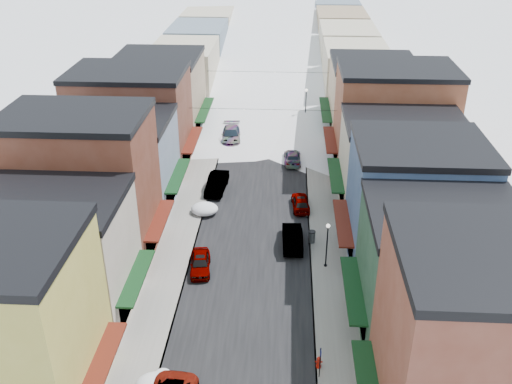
# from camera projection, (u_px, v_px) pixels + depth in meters

# --- Properties ---
(road) EXTENTS (10.00, 160.00, 0.01)m
(road) POSITION_uv_depth(u_px,v_px,m) (268.00, 104.00, 83.46)
(road) COLOR black
(road) RESTS_ON ground
(sidewalk_left) EXTENTS (3.20, 160.00, 0.15)m
(sidewalk_left) POSITION_uv_depth(u_px,v_px,m) (224.00, 103.00, 83.76)
(sidewalk_left) COLOR gray
(sidewalk_left) RESTS_ON ground
(sidewalk_right) EXTENTS (3.20, 160.00, 0.15)m
(sidewalk_right) POSITION_uv_depth(u_px,v_px,m) (314.00, 104.00, 83.10)
(sidewalk_right) COLOR gray
(sidewalk_right) RESTS_ON ground
(curb_left) EXTENTS (0.10, 160.00, 0.15)m
(curb_left) POSITION_uv_depth(u_px,v_px,m) (234.00, 103.00, 83.68)
(curb_left) COLOR slate
(curb_left) RESTS_ON ground
(curb_right) EXTENTS (0.10, 160.00, 0.15)m
(curb_right) POSITION_uv_depth(u_px,v_px,m) (303.00, 104.00, 83.18)
(curb_right) COLOR slate
(curb_right) RESTS_ON ground
(bldg_l_cream) EXTENTS (11.30, 8.20, 9.50)m
(bldg_l_cream) POSITION_uv_depth(u_px,v_px,m) (56.00, 256.00, 39.90)
(bldg_l_cream) COLOR beige
(bldg_l_cream) RESTS_ON ground
(bldg_l_brick_near) EXTENTS (12.30, 8.20, 12.50)m
(bldg_l_brick_near) POSITION_uv_depth(u_px,v_px,m) (83.00, 186.00, 46.30)
(bldg_l_brick_near) COLOR brown
(bldg_l_brick_near) RESTS_ON ground
(bldg_l_grayblue) EXTENTS (11.30, 9.20, 9.00)m
(bldg_l_grayblue) POSITION_uv_depth(u_px,v_px,m) (119.00, 162.00, 54.61)
(bldg_l_grayblue) COLOR gray
(bldg_l_grayblue) RESTS_ON ground
(bldg_l_brick_far) EXTENTS (13.30, 9.20, 11.00)m
(bldg_l_brick_far) POSITION_uv_depth(u_px,v_px,m) (132.00, 119.00, 62.16)
(bldg_l_brick_far) COLOR brown
(bldg_l_brick_far) RESTS_ON ground
(bldg_l_tan) EXTENTS (11.30, 11.20, 10.00)m
(bldg_l_tan) POSITION_uv_depth(u_px,v_px,m) (160.00, 95.00, 71.19)
(bldg_l_tan) COLOR #998065
(bldg_l_tan) RESTS_ON ground
(bldg_r_brick_near) EXTENTS (12.30, 9.20, 12.50)m
(bldg_r_brick_near) POSITION_uv_depth(u_px,v_px,m) (493.00, 352.00, 29.45)
(bldg_r_brick_near) COLOR brown
(bldg_r_brick_near) RESTS_ON ground
(bldg_r_green) EXTENTS (11.30, 9.20, 9.50)m
(bldg_r_green) POSITION_uv_depth(u_px,v_px,m) (439.00, 273.00, 38.13)
(bldg_r_green) COLOR #20422C
(bldg_r_green) RESTS_ON ground
(bldg_r_blue) EXTENTS (11.30, 9.20, 10.50)m
(bldg_r_blue) POSITION_uv_depth(u_px,v_px,m) (414.00, 202.00, 45.86)
(bldg_r_blue) COLOR #334C75
(bldg_r_blue) RESTS_ON ground
(bldg_r_cream) EXTENTS (12.30, 9.20, 9.00)m
(bldg_r_cream) POSITION_uv_depth(u_px,v_px,m) (401.00, 164.00, 54.15)
(bldg_r_cream) COLOR beige
(bldg_r_cream) RESTS_ON ground
(bldg_r_brick_far) EXTENTS (13.30, 9.20, 11.50)m
(bldg_r_brick_far) POSITION_uv_depth(u_px,v_px,m) (393.00, 119.00, 61.51)
(bldg_r_brick_far) COLOR brown
(bldg_r_brick_far) RESTS_ON ground
(bldg_r_tan) EXTENTS (11.30, 11.20, 9.50)m
(bldg_r_tan) POSITION_uv_depth(u_px,v_px,m) (371.00, 98.00, 70.87)
(bldg_r_tan) COLOR tan
(bldg_r_tan) RESTS_ON ground
(distant_blocks) EXTENTS (34.00, 55.00, 8.00)m
(distant_blocks) POSITION_uv_depth(u_px,v_px,m) (273.00, 41.00, 101.96)
(distant_blocks) COLOR gray
(distant_blocks) RESTS_ON ground
(overhead_cables) EXTENTS (16.40, 15.04, 0.04)m
(overhead_cables) POSITION_uv_depth(u_px,v_px,m) (265.00, 89.00, 69.53)
(overhead_cables) COLOR black
(overhead_cables) RESTS_ON ground
(car_silver_sedan) EXTENTS (2.04, 4.14, 1.36)m
(car_silver_sedan) POSITION_uv_depth(u_px,v_px,m) (200.00, 263.00, 46.29)
(car_silver_sedan) COLOR gray
(car_silver_sedan) RESTS_ON ground
(car_dark_hatch) EXTENTS (2.12, 5.14, 1.65)m
(car_dark_hatch) POSITION_uv_depth(u_px,v_px,m) (217.00, 183.00, 58.77)
(car_dark_hatch) COLOR black
(car_dark_hatch) RESTS_ON ground
(car_silver_wagon) EXTENTS (2.72, 5.99, 1.70)m
(car_silver_wagon) POSITION_uv_depth(u_px,v_px,m) (231.00, 135.00, 70.53)
(car_silver_wagon) COLOR gray
(car_silver_wagon) RESTS_ON ground
(car_green_sedan) EXTENTS (1.89, 4.95, 1.61)m
(car_green_sedan) POSITION_uv_depth(u_px,v_px,m) (292.00, 237.00, 49.53)
(car_green_sedan) COLOR black
(car_green_sedan) RESTS_ON ground
(car_gray_suv) EXTENTS (1.96, 4.16, 1.38)m
(car_gray_suv) POSITION_uv_depth(u_px,v_px,m) (301.00, 202.00, 55.43)
(car_gray_suv) COLOR gray
(car_gray_suv) RESTS_ON ground
(car_black_sedan) EXTENTS (2.00, 4.64, 1.33)m
(car_black_sedan) POSITION_uv_depth(u_px,v_px,m) (292.00, 157.00, 64.95)
(car_black_sedan) COLOR black
(car_black_sedan) RESTS_ON ground
(car_lane_silver) EXTENTS (1.94, 4.65, 1.57)m
(car_lane_silver) POSITION_uv_depth(u_px,v_px,m) (263.00, 94.00, 85.10)
(car_lane_silver) COLOR gray
(car_lane_silver) RESTS_ON ground
(car_lane_white) EXTENTS (2.62, 5.40, 1.48)m
(car_lane_white) POSITION_uv_depth(u_px,v_px,m) (279.00, 76.00, 93.94)
(car_lane_white) COLOR white
(car_lane_white) RESTS_ON ground
(fire_hydrant) EXTENTS (0.49, 0.37, 0.83)m
(fire_hydrant) POSITION_uv_depth(u_px,v_px,m) (319.00, 362.00, 36.66)
(fire_hydrant) COLOR #AC1409
(fire_hydrant) RESTS_ON sidewalk_right
(parking_sign) EXTENTS (0.08, 0.32, 2.37)m
(parking_sign) POSITION_uv_depth(u_px,v_px,m) (320.00, 360.00, 35.45)
(parking_sign) COLOR black
(parking_sign) RESTS_ON sidewalk_right
(trash_can) EXTENTS (0.64, 0.64, 1.09)m
(trash_can) POSITION_uv_depth(u_px,v_px,m) (312.00, 237.00, 49.82)
(trash_can) COLOR #4E5153
(trash_can) RESTS_ON sidewalk_right
(streetlamp_near) EXTENTS (0.33, 0.33, 3.99)m
(streetlamp_near) POSITION_uv_depth(u_px,v_px,m) (327.00, 240.00, 45.70)
(streetlamp_near) COLOR black
(streetlamp_near) RESTS_ON sidewalk_right
(streetlamp_far) EXTENTS (0.39, 0.39, 4.70)m
(streetlamp_far) POSITION_uv_depth(u_px,v_px,m) (306.00, 102.00, 74.83)
(streetlamp_far) COLOR black
(streetlamp_far) RESTS_ON sidewalk_right
(snow_pile_mid) EXTENTS (2.59, 2.79, 1.10)m
(snow_pile_mid) POSITION_uv_depth(u_px,v_px,m) (205.00, 209.00, 54.62)
(snow_pile_mid) COLOR white
(snow_pile_mid) RESTS_ON ground
(snow_pile_far) EXTENTS (2.45, 2.70, 1.03)m
(snow_pile_far) POSITION_uv_depth(u_px,v_px,m) (227.00, 141.00, 69.80)
(snow_pile_far) COLOR white
(snow_pile_far) RESTS_ON ground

